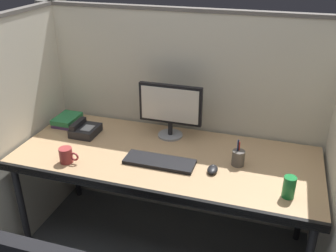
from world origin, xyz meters
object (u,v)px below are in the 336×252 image
object	(u,v)px
computer_mouse	(213,169)
pen_cup	(238,158)
desk_phone	(85,130)
coffee_mug	(66,155)
desk	(165,163)
soda_can	(289,187)
keyboard_main	(159,162)
book_stack	(67,120)
monitor_center	(170,107)

from	to	relation	value
computer_mouse	pen_cup	world-z (taller)	pen_cup
desk_phone	pen_cup	size ratio (longest dim) A/B	1.14
computer_mouse	coffee_mug	xyz separation A→B (m)	(-0.87, -0.16, 0.03)
desk	computer_mouse	bearing A→B (deg)	-15.97
desk	pen_cup	size ratio (longest dim) A/B	11.41
coffee_mug	pen_cup	world-z (taller)	pen_cup
computer_mouse	soda_can	size ratio (longest dim) A/B	0.79
computer_mouse	desk_phone	xyz separation A→B (m)	(-0.94, 0.21, 0.02)
keyboard_main	book_stack	xyz separation A→B (m)	(-0.82, 0.32, 0.02)
computer_mouse	desk	bearing A→B (deg)	164.03
pen_cup	desk_phone	bearing A→B (deg)	175.45
pen_cup	soda_can	bearing A→B (deg)	-38.89
keyboard_main	desk_phone	size ratio (longest dim) A/B	2.26
keyboard_main	coffee_mug	distance (m)	0.57
desk_phone	pen_cup	xyz separation A→B (m)	(1.07, -0.09, 0.02)
computer_mouse	pen_cup	bearing A→B (deg)	43.65
monitor_center	computer_mouse	world-z (taller)	monitor_center
keyboard_main	book_stack	world-z (taller)	book_stack
desk_phone	soda_can	bearing A→B (deg)	-13.30
computer_mouse	keyboard_main	bearing A→B (deg)	-179.73
monitor_center	soda_can	distance (m)	0.94
pen_cup	soda_can	xyz separation A→B (m)	(0.30, -0.24, 0.01)
computer_mouse	desk_phone	bearing A→B (deg)	167.54
desk	computer_mouse	distance (m)	0.34
monitor_center	desk_phone	distance (m)	0.62
pen_cup	soda_can	size ratio (longest dim) A/B	1.37
coffee_mug	monitor_center	bearing A→B (deg)	45.80
keyboard_main	coffee_mug	bearing A→B (deg)	-164.12
pen_cup	book_stack	bearing A→B (deg)	171.36
coffee_mug	book_stack	world-z (taller)	coffee_mug
desk	soda_can	xyz separation A→B (m)	(0.74, -0.21, 0.11)
monitor_center	computer_mouse	size ratio (longest dim) A/B	4.48
desk	pen_cup	distance (m)	0.46
monitor_center	pen_cup	size ratio (longest dim) A/B	2.58
pen_cup	keyboard_main	bearing A→B (deg)	-164.65
desk	computer_mouse	world-z (taller)	computer_mouse
computer_mouse	coffee_mug	bearing A→B (deg)	-169.82
monitor_center	pen_cup	world-z (taller)	monitor_center
keyboard_main	pen_cup	world-z (taller)	pen_cup
desk	keyboard_main	bearing A→B (deg)	-93.35
book_stack	soda_can	bearing A→B (deg)	-15.38
monitor_center	desk_phone	world-z (taller)	monitor_center
desk	pen_cup	bearing A→B (deg)	4.04
computer_mouse	book_stack	distance (m)	1.19
desk	book_stack	size ratio (longest dim) A/B	8.80
monitor_center	pen_cup	distance (m)	0.57
desk	book_stack	distance (m)	0.86
keyboard_main	computer_mouse	xyz separation A→B (m)	(0.33, 0.00, 0.01)
keyboard_main	book_stack	bearing A→B (deg)	158.80
desk	desk_phone	world-z (taller)	desk_phone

